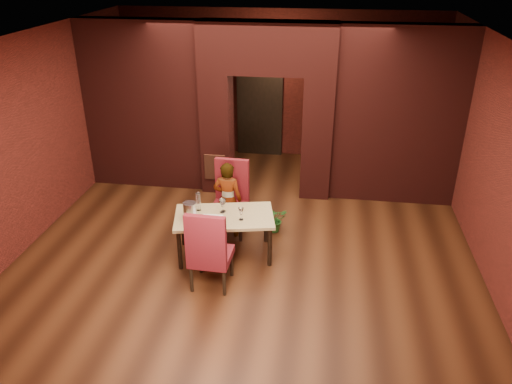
% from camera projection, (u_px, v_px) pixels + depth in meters
% --- Properties ---
extents(floor, '(8.00, 8.00, 0.00)m').
position_uv_depth(floor, '(250.00, 243.00, 8.11)').
color(floor, '#432110').
rests_on(floor, ground).
extents(ceiling, '(7.00, 8.00, 0.04)m').
position_uv_depth(ceiling, '(249.00, 40.00, 6.70)').
color(ceiling, silver).
rests_on(ceiling, ground).
extents(wall_back, '(7.00, 0.04, 3.20)m').
position_uv_depth(wall_back, '(278.00, 85.00, 10.96)').
color(wall_back, maroon).
rests_on(wall_back, ground).
extents(wall_front, '(7.00, 0.04, 3.20)m').
position_uv_depth(wall_front, '(168.00, 338.00, 3.85)').
color(wall_front, maroon).
rests_on(wall_front, ground).
extents(wall_left, '(0.04, 8.00, 3.20)m').
position_uv_depth(wall_left, '(31.00, 139.00, 7.87)').
color(wall_left, maroon).
rests_on(wall_left, ground).
extents(wall_right, '(0.04, 8.00, 3.20)m').
position_uv_depth(wall_right, '(497.00, 164.00, 6.95)').
color(wall_right, maroon).
rests_on(wall_right, ground).
extents(pillar_left, '(0.55, 0.55, 2.30)m').
position_uv_depth(pillar_left, '(217.00, 132.00, 9.51)').
color(pillar_left, maroon).
rests_on(pillar_left, ground).
extents(pillar_right, '(0.55, 0.55, 2.30)m').
position_uv_depth(pillar_right, '(317.00, 137.00, 9.26)').
color(pillar_right, maroon).
rests_on(pillar_right, ground).
extents(lintel, '(2.45, 0.55, 0.90)m').
position_uv_depth(lintel, '(267.00, 48.00, 8.68)').
color(lintel, maroon).
rests_on(lintel, ground).
extents(wing_wall_left, '(2.28, 0.35, 3.20)m').
position_uv_depth(wing_wall_left, '(144.00, 106.00, 9.49)').
color(wing_wall_left, maroon).
rests_on(wing_wall_left, ground).
extents(wing_wall_right, '(2.28, 0.35, 3.20)m').
position_uv_depth(wing_wall_right, '(398.00, 117.00, 8.87)').
color(wing_wall_right, maroon).
rests_on(wing_wall_right, ground).
extents(vent_panel, '(0.40, 0.03, 0.50)m').
position_uv_depth(vent_panel, '(215.00, 167.00, 9.51)').
color(vent_panel, brown).
rests_on(vent_panel, ground).
extents(rear_door, '(0.90, 0.08, 2.10)m').
position_uv_depth(rear_door, '(260.00, 109.00, 11.20)').
color(rear_door, black).
rests_on(rear_door, ground).
extents(rear_door_frame, '(1.02, 0.04, 2.22)m').
position_uv_depth(rear_door_frame, '(260.00, 110.00, 11.17)').
color(rear_door_frame, black).
rests_on(rear_door_frame, ground).
extents(dining_table, '(1.62, 1.12, 0.69)m').
position_uv_depth(dining_table, '(225.00, 235.00, 7.65)').
color(dining_table, tan).
rests_on(dining_table, ground).
extents(chair_far, '(0.59, 0.59, 1.24)m').
position_uv_depth(chair_far, '(229.00, 200.00, 8.14)').
color(chair_far, maroon).
rests_on(chair_far, ground).
extents(chair_near, '(0.57, 0.57, 1.22)m').
position_uv_depth(chair_near, '(211.00, 247.00, 6.87)').
color(chair_near, maroon).
rests_on(chair_near, ground).
extents(person_seated, '(0.49, 0.34, 1.29)m').
position_uv_depth(person_seated, '(228.00, 200.00, 8.08)').
color(person_seated, white).
rests_on(person_seated, ground).
extents(wine_glass_a, '(0.08, 0.08, 0.20)m').
position_uv_depth(wine_glass_a, '(223.00, 205.00, 7.57)').
color(wine_glass_a, white).
rests_on(wine_glass_a, dining_table).
extents(wine_glass_b, '(0.09, 0.09, 0.22)m').
position_uv_depth(wine_glass_b, '(222.00, 206.00, 7.54)').
color(wine_glass_b, white).
rests_on(wine_glass_b, dining_table).
extents(wine_glass_c, '(0.08, 0.08, 0.20)m').
position_uv_depth(wine_glass_c, '(241.00, 214.00, 7.34)').
color(wine_glass_c, silver).
rests_on(wine_glass_c, dining_table).
extents(tasting_sheet, '(0.31, 0.24, 0.00)m').
position_uv_depth(tasting_sheet, '(212.00, 218.00, 7.42)').
color(tasting_sheet, white).
rests_on(tasting_sheet, dining_table).
extents(wine_bucket, '(0.20, 0.20, 0.24)m').
position_uv_depth(wine_bucket, '(190.00, 210.00, 7.40)').
color(wine_bucket, '#B5B4BB').
rests_on(wine_bucket, dining_table).
extents(water_bottle, '(0.07, 0.07, 0.31)m').
position_uv_depth(water_bottle, '(198.00, 201.00, 7.59)').
color(water_bottle, silver).
rests_on(water_bottle, dining_table).
extents(potted_plant, '(0.50, 0.47, 0.43)m').
position_uv_depth(potted_plant, '(275.00, 219.00, 8.37)').
color(potted_plant, '#245D21').
rests_on(potted_plant, ground).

